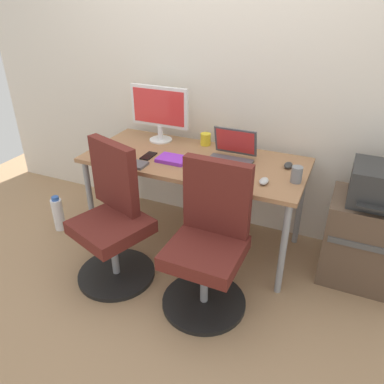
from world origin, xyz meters
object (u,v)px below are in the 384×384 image
water_bottle_on_floor (58,214)px  open_laptop (231,154)px  side_cabinet (368,241)px  coffee_mug (206,139)px  printer (383,186)px  desktop_monitor (159,110)px  office_chair_right (209,245)px  office_chair_left (113,221)px

water_bottle_on_floor → open_laptop: (1.36, 0.37, 0.63)m
side_cabinet → coffee_mug: (-1.27, 0.20, 0.46)m
side_cabinet → printer: bearing=-90.0°
water_bottle_on_floor → desktop_monitor: (0.71, 0.53, 0.82)m
office_chair_right → open_laptop: 0.71m
office_chair_right → printer: size_ratio=2.35×
side_cabinet → water_bottle_on_floor: size_ratio=1.96×
office_chair_right → water_bottle_on_floor: size_ratio=3.03×
open_laptop → water_bottle_on_floor: bearing=-164.6°
office_chair_right → side_cabinet: office_chair_right is taller
office_chair_right → printer: (0.91, 0.62, 0.30)m
water_bottle_on_floor → open_laptop: bearing=15.4°
office_chair_right → side_cabinet: size_ratio=1.55×
printer → desktop_monitor: size_ratio=0.83×
office_chair_left → desktop_monitor: (-0.04, 0.77, 0.55)m
office_chair_left → coffee_mug: office_chair_left is taller
open_laptop → coffee_mug: size_ratio=3.37×
printer → open_laptop: 0.99m
office_chair_right → open_laptop: open_laptop is taller
office_chair_right → open_laptop: (-0.08, 0.61, 0.35)m
office_chair_left → open_laptop: bearing=45.3°
side_cabinet → office_chair_left: bearing=-158.5°
office_chair_right → water_bottle_on_floor: 1.48m
office_chair_left → side_cabinet: 1.72m
office_chair_left → desktop_monitor: desktop_monitor is taller
open_laptop → office_chair_right: bearing=-82.5°
printer → open_laptop: open_laptop is taller
side_cabinet → printer: 0.42m
coffee_mug → office_chair_right: bearing=-66.3°
open_laptop → office_chair_left: bearing=-134.7°
side_cabinet → water_bottle_on_floor: bearing=-170.6°
office_chair_left → office_chair_right: 0.69m
printer → office_chair_left: bearing=-158.5°
desktop_monitor → open_laptop: bearing=-13.5°
water_bottle_on_floor → desktop_monitor: desktop_monitor is taller
office_chair_right → office_chair_left: bearing=-179.7°
printer → open_laptop: size_ratio=1.29×
open_laptop → desktop_monitor: bearing=166.5°
desktop_monitor → coffee_mug: (0.37, 0.06, -0.20)m
side_cabinet → printer: size_ratio=1.52×
office_chair_right → water_bottle_on_floor: bearing=170.6°
water_bottle_on_floor → open_laptop: size_ratio=1.00×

